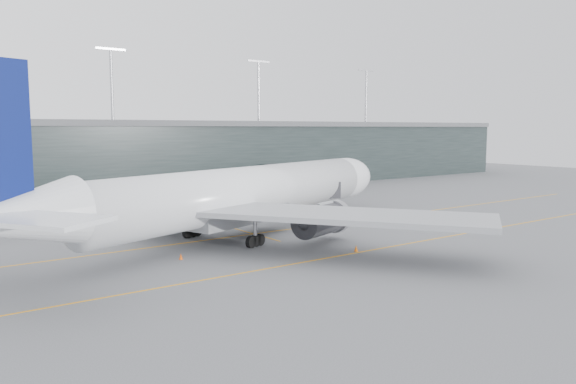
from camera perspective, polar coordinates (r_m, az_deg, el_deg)
ground at (r=73.83m, az=-8.48°, el=-4.19°), size 320.00×320.00×0.00m
taxiline_a at (r=70.37m, az=-6.96°, el=-4.69°), size 160.00×0.25×0.02m
taxiline_b at (r=57.26m, az=0.97°, el=-7.24°), size 160.00×0.25×0.02m
taxiline_lead_main at (r=93.72m, az=-11.48°, el=-1.97°), size 0.25×60.00×0.02m
terminal at (r=126.97m, az=-20.86°, el=3.38°), size 240.00×36.00×29.00m
main_aircraft at (r=70.26m, az=-4.72°, el=-0.24°), size 66.54×61.34×19.19m
jet_bridge at (r=104.38m, az=-0.57°, el=1.38°), size 17.24×44.19×5.74m
gse_cart at (r=86.11m, az=12.28°, el=-2.24°), size 2.00×1.30×1.35m
baggage_dolly at (r=85.71m, az=16.95°, el=-2.79°), size 3.87×3.52×0.32m
uld_a at (r=81.16m, az=-15.09°, el=-2.67°), size 2.50×2.25×1.88m
uld_b at (r=83.52m, az=-14.78°, el=-2.47°), size 2.35×2.16×1.72m
uld_c at (r=82.36m, az=-11.73°, el=-2.54°), size 1.94×1.63×1.63m
cone_nose at (r=89.20m, az=12.94°, el=-2.23°), size 0.40×0.40×0.64m
cone_wing_stbd at (r=63.01m, az=6.93°, el=-5.70°), size 0.44×0.44×0.70m
cone_wing_port at (r=85.49m, az=-7.04°, el=-2.49°), size 0.41×0.41×0.65m
cone_tail at (r=59.85m, az=-10.83°, el=-6.45°), size 0.40×0.40×0.64m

